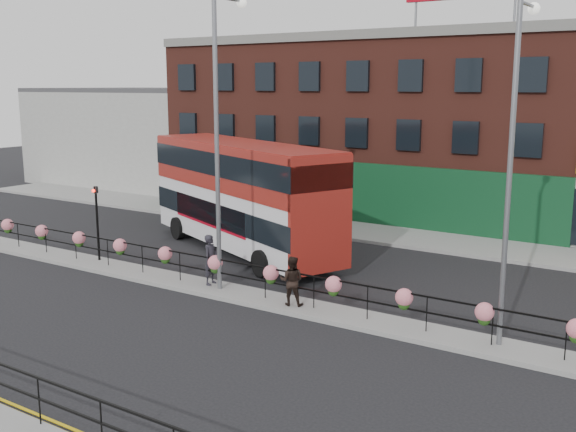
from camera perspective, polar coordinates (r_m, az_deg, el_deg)
The scene contains 13 objects.
ground at distance 24.57m, azimuth -3.86°, elevation -6.86°, with size 120.00×120.00×0.00m, color black.
north_pavement at distance 34.55m, azimuth 8.20°, elevation -1.55°, with size 60.00×4.00×0.15m, color gray.
median at distance 24.55m, azimuth -3.86°, elevation -6.69°, with size 60.00×1.60×0.15m, color gray.
yellow_line_inner at distance 18.34m, azimuth -23.00°, elevation -14.16°, with size 60.00×0.10×0.01m, color gold.
brick_building at distance 42.70m, azimuth 8.06°, elevation 7.70°, with size 25.00×12.21×10.30m.
warehouse_west at distance 54.59m, azimuth -11.70°, elevation 6.74°, with size 15.50×12.00×7.30m.
median_railing at distance 24.27m, azimuth -3.89°, elevation -4.51°, with size 30.04×0.56×1.23m.
double_decker_bus at distance 30.38m, azimuth -3.91°, elevation 2.58°, with size 12.52×7.63×5.02m.
pedestrian_a at distance 25.45m, azimuth -6.56°, elevation -3.69°, with size 0.53×0.74×1.90m, color #222128.
pedestrian_b at distance 22.95m, azimuth 0.31°, elevation -5.51°, with size 1.00×0.90×1.71m, color black.
lamp_column_west at distance 24.27m, azimuth -5.68°, elevation 8.21°, with size 0.38×1.84×10.49m.
lamp_column_east at distance 19.75m, azimuth 18.56°, elevation 5.65°, with size 0.35×1.70×9.67m.
traffic_light_median at distance 29.62m, azimuth -15.91°, elevation 0.76°, with size 0.15×0.28×3.65m.
Camera 1 is at (14.14, -18.62, 7.55)m, focal length 42.00 mm.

